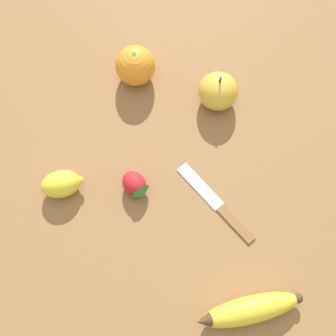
{
  "coord_description": "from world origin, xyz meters",
  "views": [
    {
      "loc": [
        0.24,
        0.04,
        0.79
      ],
      "look_at": [
        -0.06,
        0.01,
        0.03
      ],
      "focal_mm": 50.0,
      "sensor_mm": 36.0,
      "label": 1
    }
  ],
  "objects_px": {
    "banana": "(249,310)",
    "strawberry": "(135,186)",
    "paring_knife": "(218,205)",
    "orange": "(135,66)",
    "lemon": "(61,184)",
    "apple": "(218,91)"
  },
  "relations": [
    {
      "from": "orange",
      "to": "strawberry",
      "type": "height_order",
      "value": "orange"
    },
    {
      "from": "banana",
      "to": "paring_knife",
      "type": "distance_m",
      "value": 0.18
    },
    {
      "from": "paring_knife",
      "to": "banana",
      "type": "bearing_deg",
      "value": -118.22
    },
    {
      "from": "apple",
      "to": "banana",
      "type": "bearing_deg",
      "value": 11.94
    },
    {
      "from": "orange",
      "to": "lemon",
      "type": "distance_m",
      "value": 0.26
    },
    {
      "from": "strawberry",
      "to": "apple",
      "type": "bearing_deg",
      "value": 105.56
    },
    {
      "from": "orange",
      "to": "paring_knife",
      "type": "relative_size",
      "value": 0.51
    },
    {
      "from": "strawberry",
      "to": "apple",
      "type": "height_order",
      "value": "apple"
    },
    {
      "from": "banana",
      "to": "strawberry",
      "type": "relative_size",
      "value": 2.67
    },
    {
      "from": "strawberry",
      "to": "paring_knife",
      "type": "distance_m",
      "value": 0.15
    },
    {
      "from": "orange",
      "to": "paring_knife",
      "type": "bearing_deg",
      "value": 36.34
    },
    {
      "from": "orange",
      "to": "apple",
      "type": "distance_m",
      "value": 0.16
    },
    {
      "from": "strawberry",
      "to": "lemon",
      "type": "relative_size",
      "value": 0.79
    },
    {
      "from": "banana",
      "to": "apple",
      "type": "height_order",
      "value": "apple"
    },
    {
      "from": "banana",
      "to": "apple",
      "type": "bearing_deg",
      "value": -97.81
    },
    {
      "from": "orange",
      "to": "paring_knife",
      "type": "xyz_separation_m",
      "value": [
        0.24,
        0.18,
        -0.03
      ]
    },
    {
      "from": "lemon",
      "to": "paring_knife",
      "type": "xyz_separation_m",
      "value": [
        -0.0,
        0.28,
        -0.02
      ]
    },
    {
      "from": "orange",
      "to": "paring_knife",
      "type": "distance_m",
      "value": 0.31
    },
    {
      "from": "strawberry",
      "to": "lemon",
      "type": "xyz_separation_m",
      "value": [
        0.01,
        -0.13,
        0.0
      ]
    },
    {
      "from": "banana",
      "to": "lemon",
      "type": "relative_size",
      "value": 2.11
    },
    {
      "from": "banana",
      "to": "paring_knife",
      "type": "bearing_deg",
      "value": -90.29
    },
    {
      "from": "orange",
      "to": "banana",
      "type": "bearing_deg",
      "value": 30.02
    }
  ]
}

